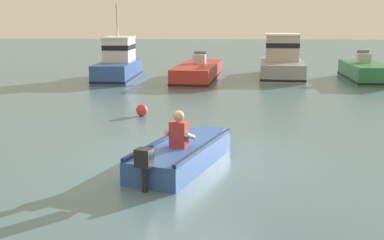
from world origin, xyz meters
name	(u,v)px	position (x,y,z in m)	size (l,w,h in m)	color
ground_plane	(193,159)	(0.00, 0.00, 0.00)	(120.00, 120.00, 0.00)	slate
rowboat_with_person	(183,153)	(-0.18, -0.48, 0.25)	(2.04, 3.64, 1.19)	#2D519E
moored_boat_blue	(118,64)	(-4.39, 13.62, 0.77)	(1.70, 4.71, 3.65)	#2D519E
moored_boat_red	(198,73)	(-0.48, 13.58, 0.37)	(2.39, 6.06, 1.35)	#B72D28
moored_boat_grey	(282,61)	(3.75, 15.19, 0.80)	(2.62, 5.50, 2.19)	gray
moored_boat_green	(365,72)	(7.55, 13.74, 0.41)	(1.93, 4.81, 1.43)	#287042
mooring_buoy	(142,110)	(-1.83, 4.60, 0.18)	(0.36, 0.36, 0.36)	red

